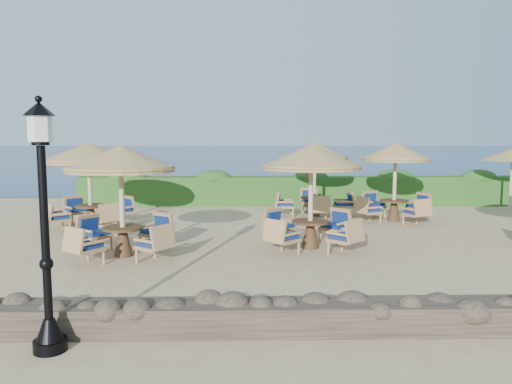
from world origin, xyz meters
name	(u,v)px	position (x,y,z in m)	size (l,w,h in m)	color
ground	(326,242)	(0.00, 0.00, 0.00)	(120.00, 120.00, 0.00)	tan
sea	(259,153)	(0.00, 70.00, 0.00)	(160.00, 160.00, 0.00)	navy
hedge	(299,191)	(0.00, 7.20, 0.60)	(18.00, 0.90, 1.20)	#204A18
stone_wall	(393,317)	(0.00, -6.20, 0.22)	(15.00, 0.65, 0.44)	brown
lamp_post	(45,237)	(-4.80, -6.80, 1.55)	(0.44, 0.44, 3.31)	black
cafe_set_0	(121,183)	(-5.13, -1.47, 1.76)	(2.67, 2.67, 2.65)	beige
cafe_set_1	(311,180)	(-0.52, -0.67, 1.75)	(2.55, 2.55, 2.65)	beige
cafe_set_3	(89,169)	(-7.08, 2.37, 1.85)	(2.89, 2.89, 2.65)	beige
cafe_set_4	(315,169)	(0.27, 4.41, 1.69)	(2.82, 2.82, 2.65)	beige
cafe_set_5	(395,172)	(2.85, 3.41, 1.66)	(2.84, 2.84, 2.65)	beige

